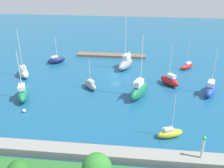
# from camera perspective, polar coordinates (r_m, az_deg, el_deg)

# --- Properties ---
(water) EXTENTS (160.00, 160.00, 0.00)m
(water) POSITION_cam_1_polar(r_m,az_deg,el_deg) (68.46, 0.80, 1.92)
(water) COLOR #19567F
(water) RESTS_ON ground
(pier_dock) EXTENTS (21.34, 2.92, 0.68)m
(pier_dock) POSITION_cam_1_polar(r_m,az_deg,el_deg) (82.32, -0.18, 6.29)
(pier_dock) COLOR brown
(pier_dock) RESTS_ON ground
(breakwater) EXTENTS (71.41, 2.58, 1.46)m
(breakwater) POSITION_cam_1_polar(r_m,az_deg,el_deg) (41.06, -3.75, -14.90)
(breakwater) COLOR gray
(breakwater) RESTS_ON ground
(harbor_beacon) EXTENTS (0.56, 0.56, 3.73)m
(harbor_beacon) POSITION_cam_1_polar(r_m,az_deg,el_deg) (39.93, 19.28, -12.58)
(harbor_beacon) COLOR silver
(harbor_beacon) RESTS_ON breakwater
(park_tree_center) EXTENTS (3.57, 3.57, 6.31)m
(park_tree_center) POSITION_cam_1_polar(r_m,az_deg,el_deg) (32.04, -3.36, -17.84)
(park_tree_center) COLOR brown
(park_tree_center) RESTS_ON shoreline_park
(sailboat_gray_inner_mooring) EXTENTS (4.23, 4.85, 7.35)m
(sailboat_gray_inner_mooring) POSITION_cam_1_polar(r_m,az_deg,el_deg) (61.13, -4.74, -0.16)
(sailboat_gray_inner_mooring) COLOR gray
(sailboat_gray_inner_mooring) RESTS_ON water
(sailboat_navy_far_north) EXTENTS (5.35, 4.43, 7.77)m
(sailboat_navy_far_north) POSITION_cam_1_polar(r_m,az_deg,el_deg) (78.03, -12.09, 5.12)
(sailboat_navy_far_north) COLOR #141E4C
(sailboat_navy_far_north) RESTS_ON water
(sailboat_green_far_south) EXTENTS (4.43, 7.25, 10.77)m
(sailboat_green_far_south) POSITION_cam_1_polar(r_m,az_deg,el_deg) (59.19, -18.92, -1.87)
(sailboat_green_far_south) COLOR #19724C
(sailboat_green_far_south) RESTS_ON water
(sailboat_red_by_breakwater) EXTENTS (4.34, 4.16, 8.23)m
(sailboat_red_by_breakwater) POSITION_cam_1_polar(r_m,az_deg,el_deg) (75.15, 16.08, 3.75)
(sailboat_red_by_breakwater) COLOR red
(sailboat_red_by_breakwater) RESTS_ON water
(sailboat_yellow_lone_north) EXTENTS (4.76, 2.95, 8.15)m
(sailboat_yellow_lone_north) POSITION_cam_1_polar(r_m,az_deg,el_deg) (45.89, 12.57, -10.44)
(sailboat_yellow_lone_north) COLOR yellow
(sailboat_yellow_lone_north) RESTS_ON water
(sailboat_blue_mid_basin) EXTENTS (4.42, 7.27, 10.60)m
(sailboat_blue_mid_basin) POSITION_cam_1_polar(r_m,az_deg,el_deg) (62.18, 20.69, -0.96)
(sailboat_blue_mid_basin) COLOR #2347B2
(sailboat_blue_mid_basin) RESTS_ON water
(sailboat_white_outer_mooring) EXTENTS (5.46, 6.46, 12.27)m
(sailboat_white_outer_mooring) POSITION_cam_1_polar(r_m,az_deg,el_deg) (71.12, -18.77, 2.51)
(sailboat_white_outer_mooring) COLOR white
(sailboat_white_outer_mooring) RESTS_ON water
(sailboat_gray_center_basin) EXTENTS (4.91, 7.97, 14.67)m
(sailboat_gray_center_basin) POSITION_cam_1_polar(r_m,az_deg,el_deg) (72.37, 2.99, 4.57)
(sailboat_gray_center_basin) COLOR gray
(sailboat_gray_center_basin) RESTS_ON water
(sailboat_green_west_end) EXTENTS (5.13, 8.08, 13.78)m
(sailboat_green_west_end) POSITION_cam_1_polar(r_m,az_deg,el_deg) (57.07, 5.99, -1.31)
(sailboat_green_west_end) COLOR #19724C
(sailboat_green_west_end) RESTS_ON water
(sailboat_red_along_channel) EXTENTS (5.14, 5.48, 10.44)m
(sailboat_red_along_channel) POSITION_cam_1_polar(r_m,az_deg,el_deg) (64.06, 12.48, 0.75)
(sailboat_red_along_channel) COLOR red
(sailboat_red_along_channel) RESTS_ON water
(mooring_buoy_white) EXTENTS (0.72, 0.72, 0.72)m
(mooring_buoy_white) POSITION_cam_1_polar(r_m,az_deg,el_deg) (54.72, -18.65, -5.54)
(mooring_buoy_white) COLOR white
(mooring_buoy_white) RESTS_ON water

